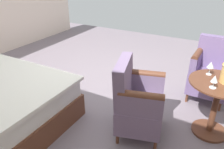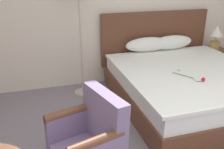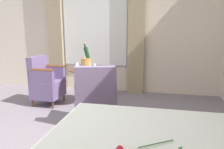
{
  "view_description": "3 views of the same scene",
  "coord_description": "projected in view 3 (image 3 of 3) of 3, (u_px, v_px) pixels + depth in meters",
  "views": [
    {
      "loc": [
        -1.71,
        2.49,
        1.8
      ],
      "look_at": [
        -0.73,
        0.72,
        0.79
      ],
      "focal_mm": 35.0,
      "sensor_mm": 36.0,
      "label": 1
    },
    {
      "loc": [
        -1.27,
        -1.23,
        1.83
      ],
      "look_at": [
        -0.69,
        0.71,
        1.0
      ],
      "focal_mm": 40.0,
      "sensor_mm": 36.0,
      "label": 2
    },
    {
      "loc": [
        1.79,
        1.34,
        1.34
      ],
      "look_at": [
        -0.84,
        0.8,
        0.79
      ],
      "focal_mm": 32.0,
      "sensor_mm": 36.0,
      "label": 3
    }
  ],
  "objects": [
    {
      "name": "wine_glass_near_edge",
      "position": [
        94.0,
        65.0,
        3.64
      ],
      "size": [
        0.07,
        0.07,
        0.14
      ],
      "color": "white",
      "rests_on": "side_table_round"
    },
    {
      "name": "wine_glass_near_bucket",
      "position": [
        77.0,
        64.0,
        3.63
      ],
      "size": [
        0.08,
        0.08,
        0.16
      ],
      "color": "white",
      "rests_on": "side_table_round"
    },
    {
      "name": "armchair_by_window",
      "position": [
        96.0,
        97.0,
        2.97
      ],
      "size": [
        0.66,
        0.71,
        0.9
      ],
      "color": "brown",
      "rests_on": "ground"
    },
    {
      "name": "wall_window_side",
      "position": [
        96.0,
        23.0,
        4.61
      ],
      "size": [
        0.27,
        5.69,
        3.19
      ],
      "color": "beige",
      "rests_on": "ground"
    },
    {
      "name": "armchair_facing_bed",
      "position": [
        46.0,
        82.0,
        3.82
      ],
      "size": [
        0.54,
        0.52,
        0.92
      ],
      "color": "brown",
      "rests_on": "ground"
    },
    {
      "name": "side_table_round",
      "position": [
        87.0,
        83.0,
        3.81
      ],
      "size": [
        0.67,
        0.67,
        0.68
      ],
      "color": "brown",
      "rests_on": "ground"
    },
    {
      "name": "champagne_bucket",
      "position": [
        86.0,
        61.0,
        3.81
      ],
      "size": [
        0.22,
        0.22,
        0.5
      ],
      "color": "tan",
      "rests_on": "side_table_round"
    }
  ]
}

